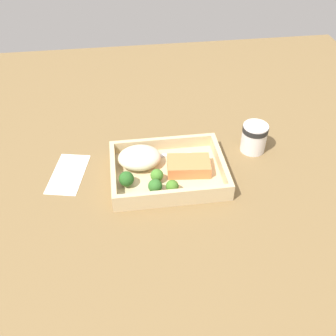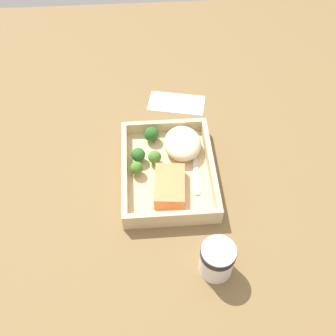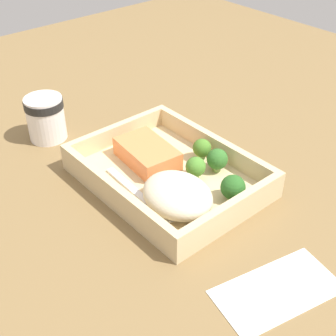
# 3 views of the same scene
# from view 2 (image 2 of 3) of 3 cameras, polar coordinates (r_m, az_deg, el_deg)

# --- Properties ---
(ground_plane) EXTENTS (1.60, 1.60, 0.02)m
(ground_plane) POSITION_cam_2_polar(r_m,az_deg,el_deg) (0.94, 0.00, -1.41)
(ground_plane) COLOR brown
(takeout_tray) EXTENTS (0.28, 0.21, 0.01)m
(takeout_tray) POSITION_cam_2_polar(r_m,az_deg,el_deg) (0.93, 0.00, -0.81)
(takeout_tray) COLOR #D0B787
(takeout_tray) RESTS_ON ground_plane
(tray_rim) EXTENTS (0.28, 0.21, 0.03)m
(tray_rim) POSITION_cam_2_polar(r_m,az_deg,el_deg) (0.91, 0.00, 0.06)
(tray_rim) COLOR #D0B787
(tray_rim) RESTS_ON takeout_tray
(salmon_fillet) EXTENTS (0.11, 0.08, 0.03)m
(salmon_fillet) POSITION_cam_2_polar(r_m,az_deg,el_deg) (0.88, 0.01, -2.61)
(salmon_fillet) COLOR #EE8047
(salmon_fillet) RESTS_ON takeout_tray
(mashed_potatoes) EXTENTS (0.11, 0.09, 0.05)m
(mashed_potatoes) POSITION_cam_2_polar(r_m,az_deg,el_deg) (0.95, 2.13, 3.60)
(mashed_potatoes) COLOR beige
(mashed_potatoes) RESTS_ON takeout_tray
(broccoli_floret_1) EXTENTS (0.03, 0.03, 0.04)m
(broccoli_floret_1) POSITION_cam_2_polar(r_m,az_deg,el_deg) (0.93, -4.34, 1.90)
(broccoli_floret_1) COLOR #81A353
(broccoli_floret_1) RESTS_ON takeout_tray
(broccoli_floret_2) EXTENTS (0.04, 0.04, 0.04)m
(broccoli_floret_2) POSITION_cam_2_polar(r_m,az_deg,el_deg) (0.97, -2.42, 4.91)
(broccoli_floret_2) COLOR #789D59
(broccoli_floret_2) RESTS_ON takeout_tray
(broccoli_floret_3) EXTENTS (0.03, 0.03, 0.04)m
(broccoli_floret_3) POSITION_cam_2_polar(r_m,az_deg,el_deg) (0.93, -1.94, 1.58)
(broccoli_floret_3) COLOR #7F9E55
(broccoli_floret_3) RESTS_ON takeout_tray
(broccoli_floret_4) EXTENTS (0.03, 0.03, 0.04)m
(broccoli_floret_4) POSITION_cam_2_polar(r_m,az_deg,el_deg) (0.91, -4.60, -0.01)
(broccoli_floret_4) COLOR #88AE64
(broccoli_floret_4) RESTS_ON takeout_tray
(fork) EXTENTS (0.16, 0.03, 0.00)m
(fork) POSITION_cam_2_polar(r_m,az_deg,el_deg) (0.94, 3.96, 0.61)
(fork) COLOR silver
(fork) RESTS_ON takeout_tray
(paper_cup) EXTENTS (0.07, 0.07, 0.08)m
(paper_cup) POSITION_cam_2_polar(r_m,az_deg,el_deg) (0.77, 7.15, -12.92)
(paper_cup) COLOR white
(paper_cup) RESTS_ON ground_plane
(receipt_slip) EXTENTS (0.11, 0.17, 0.00)m
(receipt_slip) POSITION_cam_2_polar(r_m,az_deg,el_deg) (1.10, 1.25, 9.43)
(receipt_slip) COLOR white
(receipt_slip) RESTS_ON ground_plane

